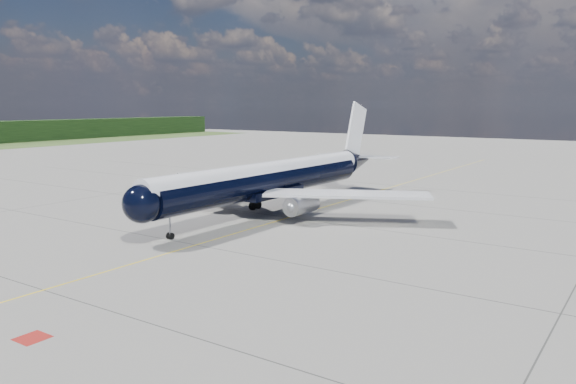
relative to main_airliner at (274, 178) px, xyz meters
name	(u,v)px	position (x,y,z in m)	size (l,w,h in m)	color
ground	(312,211)	(3.19, 3.37, -4.03)	(320.00, 320.00, 0.00)	gray
taxiway_centerline	(289,217)	(3.19, -1.63, -4.02)	(0.16, 160.00, 0.01)	yellow
red_marking	(32,338)	(9.99, -36.63, -4.02)	(1.60, 1.60, 0.01)	maroon
main_airliner	(274,178)	(0.00, 0.00, 0.00)	(36.93, 44.88, 12.98)	black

